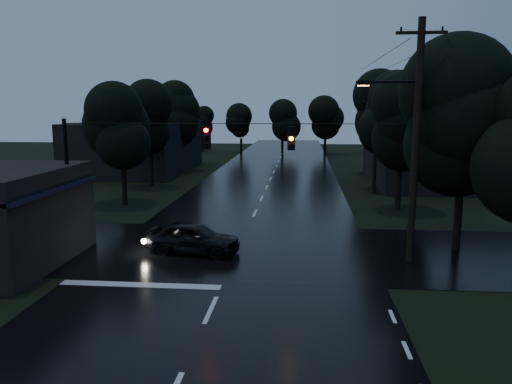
# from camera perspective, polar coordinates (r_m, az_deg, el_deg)

# --- Properties ---
(main_road) EXTENTS (12.00, 120.00, 0.02)m
(main_road) POSITION_cam_1_polar(r_m,az_deg,el_deg) (40.66, 1.22, 0.48)
(main_road) COLOR black
(main_road) RESTS_ON ground
(cross_street) EXTENTS (60.00, 9.00, 0.02)m
(cross_street) POSITION_cam_1_polar(r_m,az_deg,el_deg) (23.15, -2.02, -6.60)
(cross_street) COLOR black
(cross_street) RESTS_ON ground
(building_far_right) EXTENTS (10.00, 14.00, 4.40)m
(building_far_right) POSITION_cam_1_polar(r_m,az_deg,el_deg) (45.62, 19.48, 3.72)
(building_far_right) COLOR black
(building_far_right) RESTS_ON ground
(building_far_left) EXTENTS (10.00, 16.00, 5.00)m
(building_far_left) POSITION_cam_1_polar(r_m,az_deg,el_deg) (52.96, -13.31, 5.09)
(building_far_left) COLOR black
(building_far_left) RESTS_ON ground
(utility_pole_main) EXTENTS (3.50, 0.30, 10.00)m
(utility_pole_main) POSITION_cam_1_polar(r_m,az_deg,el_deg) (21.55, 17.58, 5.97)
(utility_pole_main) COLOR black
(utility_pole_main) RESTS_ON ground
(utility_pole_far) EXTENTS (2.00, 0.30, 7.50)m
(utility_pole_far) POSITION_cam_1_polar(r_m,az_deg,el_deg) (38.51, 13.50, 5.52)
(utility_pole_far) COLOR black
(utility_pole_far) RESTS_ON ground
(anchor_pole_left) EXTENTS (0.18, 0.18, 6.00)m
(anchor_pole_left) POSITION_cam_1_polar(r_m,az_deg,el_deg) (23.71, -20.67, 0.60)
(anchor_pole_left) COLOR black
(anchor_pole_left) RESTS_ON ground
(span_signals) EXTENTS (15.00, 0.37, 1.12)m
(span_signals) POSITION_cam_1_polar(r_m,az_deg,el_deg) (21.19, -0.95, 6.32)
(span_signals) COLOR black
(span_signals) RESTS_ON ground
(tree_corner_near) EXTENTS (4.48, 4.48, 9.44)m
(tree_corner_near) POSITION_cam_1_polar(r_m,az_deg,el_deg) (24.12, 22.75, 7.76)
(tree_corner_near) COLOR black
(tree_corner_near) RESTS_ON ground
(tree_left_a) EXTENTS (3.92, 3.92, 8.26)m
(tree_left_a) POSITION_cam_1_polar(r_m,az_deg,el_deg) (34.19, -15.11, 7.25)
(tree_left_a) COLOR black
(tree_left_a) RESTS_ON ground
(tree_left_b) EXTENTS (4.20, 4.20, 8.85)m
(tree_left_b) POSITION_cam_1_polar(r_m,az_deg,el_deg) (41.95, -12.09, 8.27)
(tree_left_b) COLOR black
(tree_left_b) RESTS_ON ground
(tree_left_c) EXTENTS (4.48, 4.48, 9.44)m
(tree_left_c) POSITION_cam_1_polar(r_m,az_deg,el_deg) (51.72, -9.41, 8.99)
(tree_left_c) COLOR black
(tree_left_c) RESTS_ON ground
(tree_right_a) EXTENTS (4.20, 4.20, 8.85)m
(tree_right_a) POSITION_cam_1_polar(r_m,az_deg,el_deg) (32.63, 16.32, 7.76)
(tree_right_a) COLOR black
(tree_right_a) RESTS_ON ground
(tree_right_b) EXTENTS (4.48, 4.48, 9.44)m
(tree_right_b) POSITION_cam_1_polar(r_m,az_deg,el_deg) (40.60, 15.05, 8.64)
(tree_right_b) COLOR black
(tree_right_b) RESTS_ON ground
(tree_right_c) EXTENTS (4.76, 4.76, 10.03)m
(tree_right_c) POSITION_cam_1_polar(r_m,az_deg,el_deg) (50.57, 13.86, 9.25)
(tree_right_c) COLOR black
(tree_right_c) RESTS_ON ground
(car) EXTENTS (4.40, 2.33, 1.43)m
(car) POSITION_cam_1_polar(r_m,az_deg,el_deg) (22.60, -7.17, -5.20)
(car) COLOR black
(car) RESTS_ON ground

